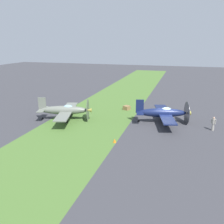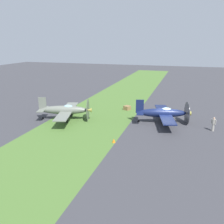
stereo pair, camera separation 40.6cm
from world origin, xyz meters
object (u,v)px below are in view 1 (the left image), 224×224
ground_crew_chief (213,123)px  runway_marker_cone (115,141)px  supply_crate (127,108)px  airplane_wingman (65,110)px  airplane_lead (163,113)px

ground_crew_chief → runway_marker_cone: ground_crew_chief is taller
ground_crew_chief → supply_crate: size_ratio=1.92×
airplane_wingman → ground_crew_chief: bearing=78.3°
airplane_wingman → supply_crate: size_ratio=10.34×
airplane_wingman → runway_marker_cone: 10.51m
ground_crew_chief → runway_marker_cone: 12.65m
airplane_wingman → ground_crew_chief: airplane_wingman is taller
airplane_wingman → ground_crew_chief: size_ratio=5.38×
airplane_lead → ground_crew_chief: bearing=64.3°
ground_crew_chief → airplane_wingman: bearing=43.8°
airplane_lead → runway_marker_cone: bearing=-41.2°
airplane_lead → airplane_wingman: airplane_wingman is taller
airplane_wingman → ground_crew_chief: 19.33m
supply_crate → runway_marker_cone: size_ratio=2.05×
runway_marker_cone → airplane_wingman: bearing=-122.9°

